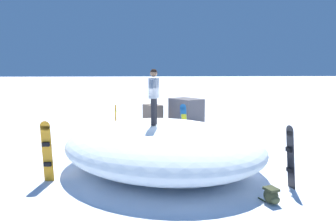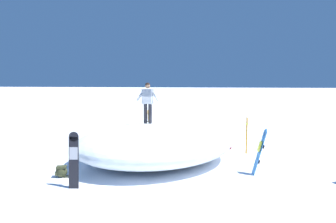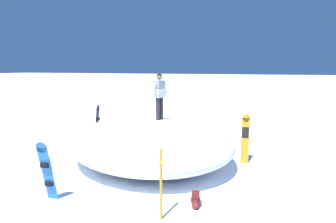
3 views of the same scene
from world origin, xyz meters
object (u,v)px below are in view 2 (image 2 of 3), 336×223
Objects in this scene: snowboarder_standing at (148,99)px; backpack_near at (61,171)px; snowboard_secondary_upright at (74,159)px; backpack_far at (226,146)px; snowboard_tertiary_upright at (260,151)px; snowboard_primary_upright at (149,126)px; trail_marker_pole at (247,135)px.

backpack_near is (-2.58, 2.32, -2.19)m from snowboarder_standing.
snowboard_secondary_upright is (-3.40, 1.47, -1.53)m from snowboarder_standing.
backpack_near is 0.87× the size of backpack_far.
snowboarder_standing reaches higher than backpack_near.
snowboard_primary_upright is at bearing 47.29° from snowboard_tertiary_upright.
snowboard_secondary_upright is 5.89m from snowboard_tertiary_upright.
snowboard_secondary_upright is 1.05× the size of trail_marker_pole.
snowboard_primary_upright is 6.35m from snowboard_secondary_upright.
snowboard_tertiary_upright is (-1.39, -4.07, -1.58)m from snowboarder_standing.
snowboard_primary_upright is 5.78m from backpack_near.
snowboard_tertiary_upright is (2.01, -5.54, -0.05)m from snowboard_secondary_upright.
trail_marker_pole is (4.87, -5.43, -0.02)m from snowboard_secondary_upright.
snowboard_secondary_upright is 2.48× the size of backpack_far.
backpack_far is at bearing -49.78° from backpack_near.
snowboard_primary_upright is (2.88, 0.56, -1.51)m from snowboarder_standing.
snowboard_primary_upright is 1.09× the size of snowboard_tertiary_upright.
snowboard_secondary_upright is at bearing 139.69° from backpack_far.
snowboard_primary_upright reaches higher than snowboard_secondary_upright.
snowboard_tertiary_upright is at bearing -79.43° from backpack_near.
snowboarder_standing is at bearing -169.07° from snowboard_primary_upright.
snowboard_tertiary_upright is (-4.27, -4.63, -0.07)m from snowboard_primary_upright.
snowboarder_standing is at bearing 71.17° from snowboard_tertiary_upright.
snowboard_secondary_upright reaches higher than backpack_far.
snowboard_tertiary_upright is at bearing -164.96° from backpack_far.
snowboard_secondary_upright is at bearing 109.96° from snowboard_tertiary_upright.
snowboard_tertiary_upright is 0.99× the size of trail_marker_pole.
snowboarder_standing is 0.95× the size of snowboard_primary_upright.
snowboarder_standing reaches higher than backpack_far.
snowboard_tertiary_upright is at bearing -177.90° from trail_marker_pole.
backpack_near is (0.82, 0.85, -0.66)m from snowboard_secondary_upright.
snowboarder_standing is 2.41× the size of backpack_far.
snowboarder_standing is at bearing -41.89° from backpack_near.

